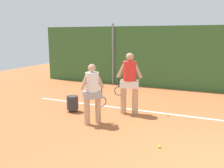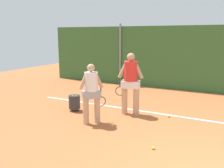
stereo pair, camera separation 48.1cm
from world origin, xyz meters
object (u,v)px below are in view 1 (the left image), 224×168
at_px(player_midcourt, 129,80).
at_px(tennis_ball_0, 168,115).
at_px(player_foreground_near, 92,91).
at_px(ball_hopper, 72,103).
at_px(tennis_ball_8, 159,147).

relative_size(player_midcourt, tennis_ball_0, 28.14).
relative_size(player_foreground_near, ball_hopper, 3.18).
bearing_deg(player_midcourt, tennis_ball_0, 177.96).
relative_size(player_foreground_near, tennis_ball_8, 24.72).
distance_m(player_midcourt, tennis_ball_0, 1.54).
distance_m(tennis_ball_0, tennis_ball_8, 2.22).
relative_size(ball_hopper, tennis_ball_8, 7.78).
xyz_separation_m(player_foreground_near, tennis_ball_8, (2.00, -0.75, -0.88)).
xyz_separation_m(player_midcourt, ball_hopper, (-1.69, -0.52, -0.75)).
height_order(player_midcourt, tennis_ball_0, player_midcourt).
bearing_deg(ball_hopper, player_foreground_near, -32.93).
bearing_deg(tennis_ball_8, ball_hopper, 154.70).
relative_size(player_midcourt, ball_hopper, 3.62).
bearing_deg(tennis_ball_8, player_foreground_near, 159.33).
xyz_separation_m(player_foreground_near, ball_hopper, (-1.09, 0.71, -0.62)).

